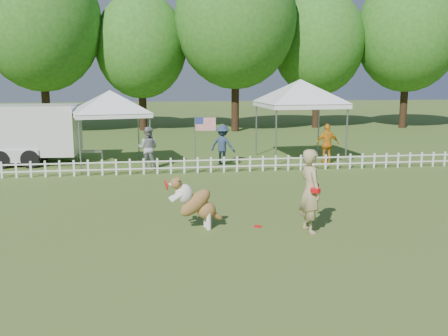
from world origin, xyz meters
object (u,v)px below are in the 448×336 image
at_px(dog, 196,203).
at_px(spectator_b, 223,145).
at_px(frisbee_on_turf, 258,226).
at_px(cargo_trailer, 22,134).
at_px(spectator_c, 327,144).
at_px(flag_pole, 195,145).
at_px(canopy_tent_left, 111,129).
at_px(handler, 310,191).
at_px(canopy_tent_right, 299,121).
at_px(spectator_a, 148,148).

bearing_deg(dog, spectator_b, 67.92).
height_order(frisbee_on_turf, cargo_trailer, cargo_trailer).
distance_m(cargo_trailer, spectator_c, 12.61).
bearing_deg(flag_pole, spectator_b, 58.97).
distance_m(canopy_tent_left, flag_pole, 3.87).
relative_size(handler, cargo_trailer, 0.35).
relative_size(handler, canopy_tent_left, 0.66).
height_order(dog, canopy_tent_left, canopy_tent_left).
bearing_deg(handler, canopy_tent_left, 18.63).
bearing_deg(canopy_tent_left, dog, -85.13).
xyz_separation_m(canopy_tent_right, flag_pole, (-4.70, -2.38, -0.62)).
relative_size(frisbee_on_turf, spectator_b, 0.12).
xyz_separation_m(canopy_tent_left, spectator_a, (1.46, -1.07, -0.66)).
xyz_separation_m(handler, spectator_a, (-3.77, 8.62, -0.15)).
height_order(handler, spectator_b, handler).
bearing_deg(canopy_tent_left, frisbee_on_turf, -76.96).
bearing_deg(flag_pole, handler, -69.02).
bearing_deg(handler, frisbee_on_turf, 53.81).
xyz_separation_m(handler, canopy_tent_left, (-5.23, 9.69, 0.51)).
bearing_deg(cargo_trailer, canopy_tent_right, -1.94).
xyz_separation_m(handler, dog, (-2.59, 0.58, -0.33)).
height_order(dog, flag_pole, flag_pole).
height_order(flag_pole, spectator_c, flag_pole).
bearing_deg(canopy_tent_left, cargo_trailer, 154.04).
bearing_deg(flag_pole, canopy_tent_left, 152.82).
bearing_deg(handler, canopy_tent_right, -24.87).
distance_m(cargo_trailer, spectator_a, 5.57).
distance_m(dog, spectator_b, 8.87).
height_order(handler, canopy_tent_right, canopy_tent_right).
bearing_deg(frisbee_on_turf, spectator_c, 60.41).
relative_size(frisbee_on_turf, cargo_trailer, 0.03).
relative_size(dog, spectator_c, 0.78).
distance_m(handler, dog, 2.68).
bearing_deg(frisbee_on_turf, canopy_tent_left, 114.30).
bearing_deg(cargo_trailer, frisbee_on_turf, -50.72).
bearing_deg(frisbee_on_turf, flag_pole, 97.36).
xyz_separation_m(dog, flag_pole, (0.58, 7.00, 0.42)).
bearing_deg(canopy_tent_left, spectator_c, -17.69).
distance_m(handler, canopy_tent_left, 11.02).
bearing_deg(spectator_a, spectator_b, -153.41).
bearing_deg(canopy_tent_left, flag_pole, -44.54).
xyz_separation_m(frisbee_on_turf, spectator_c, (4.63, 8.15, 0.82)).
xyz_separation_m(handler, cargo_trailer, (-8.93, 10.66, 0.26)).
relative_size(handler, spectator_c, 1.17).
distance_m(handler, cargo_trailer, 13.91).
height_order(frisbee_on_turf, canopy_tent_left, canopy_tent_left).
distance_m(dog, canopy_tent_left, 9.52).
bearing_deg(cargo_trailer, canopy_tent_left, -13.17).
xyz_separation_m(dog, cargo_trailer, (-6.33, 10.08, 0.59)).
xyz_separation_m(dog, frisbee_on_turf, (1.49, -0.03, -0.64)).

